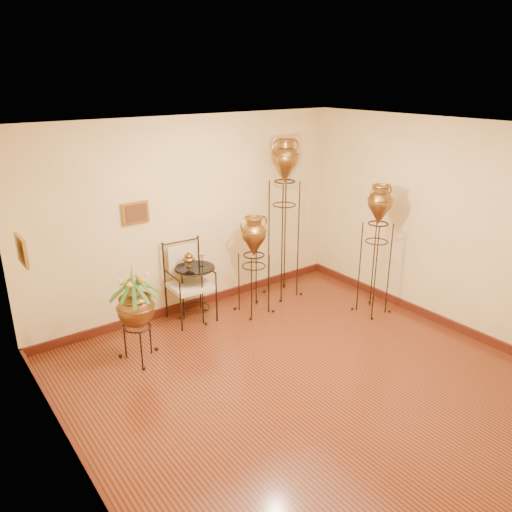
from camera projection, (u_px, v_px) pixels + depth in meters
ground at (306, 383)px, 5.68m from camera, size 5.00×5.00×0.00m
room_shell at (311, 238)px, 5.08m from camera, size 5.02×5.02×2.81m
amphora_tall at (284, 218)px, 7.54m from camera, size 0.62×0.62×2.46m
amphora_mid at (376, 249)px, 7.05m from camera, size 0.56×0.56×1.92m
amphora_short at (254, 265)px, 7.14m from camera, size 0.56×0.56×1.47m
planter_urn at (136, 305)px, 5.90m from camera, size 0.90×0.90×1.30m
armchair at (190, 283)px, 6.96m from camera, size 0.66×0.62×1.12m
side_table at (196, 292)px, 7.04m from camera, size 0.69×0.69×1.00m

